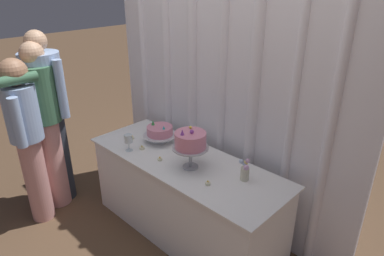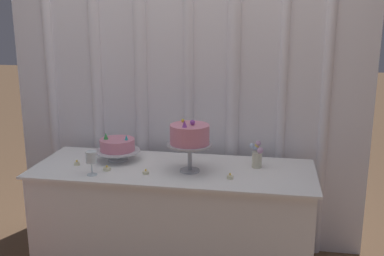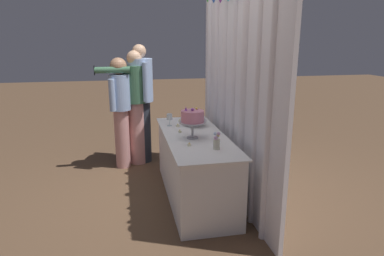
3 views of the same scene
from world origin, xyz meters
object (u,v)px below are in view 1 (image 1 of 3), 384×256
(wine_glass, at_px, (128,139))
(flower_vase, at_px, (245,170))
(cake_display_nearright, at_px, (190,141))
(tealight_far_left, at_px, (132,138))
(tealight_near_left, at_px, (142,148))
(guest_girl_blue_dress, at_px, (44,121))
(cake_display_nearleft, at_px, (160,132))
(guest_man_pink_jacket, at_px, (49,114))
(cake_table, at_px, (185,197))
(tealight_far_right, at_px, (208,183))
(tealight_near_right, at_px, (160,159))
(guest_man_dark_suit, at_px, (27,135))

(wine_glass, xyz_separation_m, flower_vase, (1.00, 0.32, -0.03))
(cake_display_nearright, height_order, tealight_far_left, cake_display_nearright)
(tealight_near_left, height_order, guest_girl_blue_dress, guest_girl_blue_dress)
(cake_display_nearleft, distance_m, guest_man_pink_jacket, 1.09)
(cake_table, xyz_separation_m, tealight_far_right, (0.38, -0.14, 0.38))
(tealight_near_left, xyz_separation_m, guest_girl_blue_dress, (-0.84, -0.48, 0.15))
(tealight_near_right, bearing_deg, cake_display_nearleft, 138.57)
(guest_man_pink_jacket, bearing_deg, cake_display_nearright, 18.15)
(flower_vase, distance_m, tealight_far_left, 1.19)
(cake_display_nearright, height_order, tealight_near_right, cake_display_nearright)
(guest_man_dark_suit, bearing_deg, tealight_far_left, 56.79)
(cake_table, relative_size, cake_display_nearleft, 6.00)
(cake_display_nearright, xyz_separation_m, tealight_far_left, (-0.76, -0.01, -0.22))
(cake_table, height_order, cake_display_nearleft, cake_display_nearleft)
(tealight_near_right, distance_m, guest_man_dark_suit, 1.20)
(guest_girl_blue_dress, height_order, guest_man_dark_suit, guest_girl_blue_dress)
(cake_display_nearright, height_order, tealight_near_left, cake_display_nearright)
(wine_glass, height_order, tealight_near_right, wine_glass)
(cake_table, height_order, tealight_far_right, tealight_far_right)
(tealight_near_left, bearing_deg, cake_table, 16.86)
(guest_man_pink_jacket, bearing_deg, tealight_far_left, 34.31)
(tealight_far_left, distance_m, tealight_near_right, 0.50)
(cake_table, height_order, guest_man_pink_jacket, guest_man_pink_jacket)
(tealight_far_left, distance_m, tealight_near_left, 0.24)
(tealight_near_right, xyz_separation_m, guest_girl_blue_dress, (-1.11, -0.46, 0.15))
(flower_vase, height_order, guest_girl_blue_dress, guest_girl_blue_dress)
(cake_display_nearright, xyz_separation_m, tealight_near_left, (-0.53, -0.08, -0.22))
(guest_man_pink_jacket, xyz_separation_m, guest_man_dark_suit, (0.18, -0.29, -0.06))
(cake_table, xyz_separation_m, guest_man_dark_suit, (-1.13, -0.81, 0.50))
(flower_vase, distance_m, tealight_near_right, 0.73)
(tealight_far_left, distance_m, guest_man_dark_suit, 0.91)
(tealight_near_left, bearing_deg, cake_display_nearleft, 89.74)
(wine_glass, distance_m, guest_girl_blue_dress, 0.87)
(cake_display_nearright, bearing_deg, wine_glass, -163.84)
(tealight_far_left, height_order, tealight_near_right, tealight_far_left)
(cake_display_nearright, bearing_deg, guest_man_pink_jacket, -161.85)
(cake_display_nearright, height_order, flower_vase, cake_display_nearright)
(cake_display_nearleft, relative_size, cake_display_nearright, 0.87)
(cake_table, relative_size, tealight_far_left, 46.04)
(cake_table, height_order, tealight_near_right, tealight_near_right)
(tealight_near_left, bearing_deg, guest_man_pink_jacket, -156.49)
(guest_girl_blue_dress, relative_size, guest_man_dark_suit, 1.06)
(cake_display_nearleft, bearing_deg, wine_glass, -101.47)
(cake_display_nearright, bearing_deg, guest_girl_blue_dress, -158.10)
(wine_glass, height_order, guest_girl_blue_dress, guest_girl_blue_dress)
(cake_table, relative_size, guest_girl_blue_dress, 1.11)
(cake_display_nearleft, height_order, cake_display_nearright, cake_display_nearright)
(cake_table, height_order, cake_display_nearright, cake_display_nearright)
(wine_glass, bearing_deg, cake_display_nearright, 16.16)
(guest_girl_blue_dress, distance_m, guest_man_dark_suit, 0.25)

